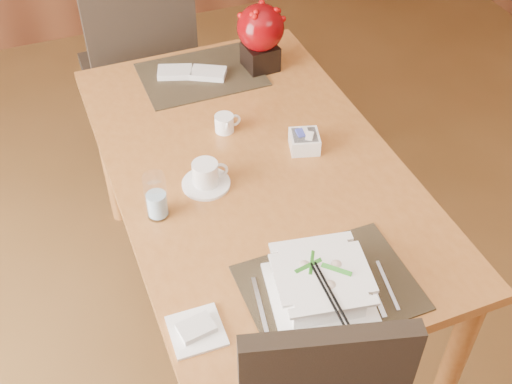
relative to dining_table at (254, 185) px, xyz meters
name	(u,v)px	position (x,y,z in m)	size (l,w,h in m)	color
dining_table	(254,185)	(0.00, 0.00, 0.00)	(0.90, 1.50, 0.75)	#AB672F
placemat_near	(329,287)	(0.00, -0.55, 0.10)	(0.45, 0.33, 0.01)	black
placemat_far	(201,74)	(0.00, 0.55, 0.10)	(0.45, 0.33, 0.01)	black
soup_setting	(321,285)	(-0.04, -0.57, 0.15)	(0.30, 0.30, 0.11)	white
coffee_cup	(206,176)	(-0.18, -0.04, 0.13)	(0.15, 0.15, 0.09)	white
water_glass	(156,196)	(-0.35, -0.12, 0.17)	(0.07, 0.07, 0.15)	white
creamer_jug	(224,123)	(-0.03, 0.19, 0.13)	(0.08, 0.08, 0.06)	white
sugar_caddy	(304,142)	(0.18, 0.01, 0.13)	(0.09, 0.09, 0.06)	white
berry_decor	(260,34)	(0.23, 0.52, 0.24)	(0.18, 0.18, 0.26)	black
napkins_far	(194,73)	(-0.03, 0.55, 0.11)	(0.26, 0.09, 0.02)	silver
bread_plate	(197,331)	(-0.37, -0.55, 0.10)	(0.13, 0.13, 0.01)	white
far_chair	(141,65)	(-0.15, 0.99, -0.08)	(0.47, 0.48, 1.01)	black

